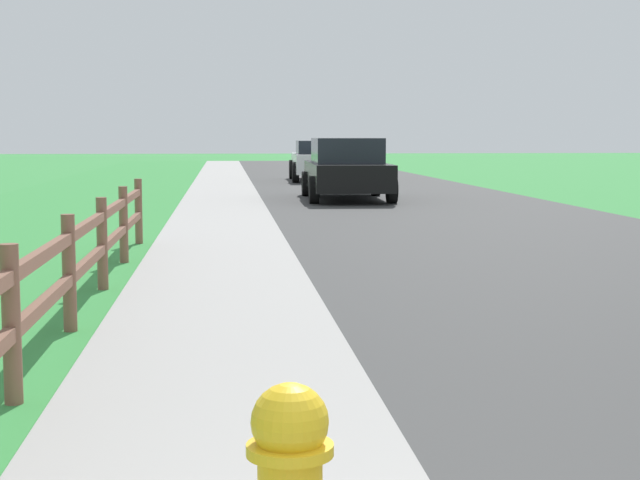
{
  "coord_description": "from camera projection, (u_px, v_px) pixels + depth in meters",
  "views": [
    {
      "loc": [
        -0.94,
        -1.94,
        1.6
      ],
      "look_at": [
        0.15,
        9.17,
        0.4
      ],
      "focal_mm": 54.96,
      "sensor_mm": 36.0,
      "label": 1
    }
  ],
  "objects": [
    {
      "name": "curb_concrete",
      "position": [
        153.0,
        190.0,
        28.61
      ],
      "size": [
        6.0,
        66.0,
        0.01
      ],
      "primitive_type": "cube",
      "color": "#A39F9C",
      "rests_on": "ground"
    },
    {
      "name": "rail_fence",
      "position": [
        69.0,
        264.0,
        7.93
      ],
      "size": [
        0.11,
        13.19,
        0.97
      ],
      "color": "brown",
      "rests_on": "ground"
    },
    {
      "name": "ground_plane",
      "position": [
        259.0,
        194.0,
        26.92
      ],
      "size": [
        120.0,
        120.0,
        0.0
      ],
      "primitive_type": "plane",
      "color": "#378E41"
    },
    {
      "name": "parked_car_white",
      "position": [
        321.0,
        160.0,
        34.56
      ],
      "size": [
        2.23,
        4.85,
        1.42
      ],
      "color": "white",
      "rests_on": "ground"
    },
    {
      "name": "road_asphalt",
      "position": [
        373.0,
        189.0,
        29.24
      ],
      "size": [
        7.0,
        66.0,
        0.01
      ],
      "primitive_type": "cube",
      "color": "#393939",
      "rests_on": "ground"
    },
    {
      "name": "grass_verge",
      "position": [
        101.0,
        190.0,
        28.46
      ],
      "size": [
        5.0,
        66.0,
        0.0
      ],
      "primitive_type": "cube",
      "color": "#378E41",
      "rests_on": "ground"
    },
    {
      "name": "parked_suv_black",
      "position": [
        347.0,
        169.0,
        24.42
      ],
      "size": [
        2.15,
        4.81,
        1.53
      ],
      "color": "black",
      "rests_on": "ground"
    }
  ]
}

